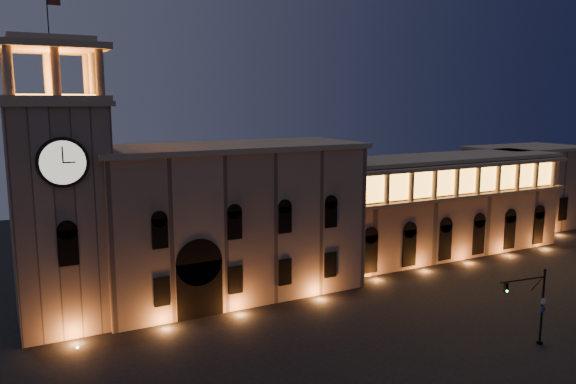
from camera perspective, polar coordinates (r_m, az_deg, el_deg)
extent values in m
plane|color=black|center=(51.21, 6.28, -16.89)|extent=(160.00, 160.00, 0.00)
cube|color=#8C715B|center=(66.03, -5.85, -3.04)|extent=(30.00, 12.00, 17.00)
cube|color=gray|center=(64.73, -5.98, 4.59)|extent=(30.80, 12.80, 0.60)
cube|color=black|center=(60.61, -9.13, -9.65)|extent=(5.00, 1.40, 6.00)
cylinder|color=black|center=(59.71, -9.21, -6.92)|extent=(5.00, 1.40, 5.00)
cube|color=orange|center=(60.50, -9.07, -9.88)|extent=(4.20, 0.20, 5.00)
cube|color=#8C715B|center=(60.22, -22.05, -2.46)|extent=(9.00, 9.00, 22.00)
cube|color=gray|center=(59.10, -22.72, 8.29)|extent=(9.80, 9.80, 0.50)
cylinder|color=black|center=(54.73, -21.91, 2.80)|extent=(4.60, 0.35, 4.60)
cylinder|color=beige|center=(54.59, -21.89, 2.79)|extent=(4.00, 0.12, 4.00)
cube|color=gray|center=(59.10, -22.75, 8.77)|extent=(9.40, 9.40, 0.50)
cube|color=orange|center=(59.10, -22.77, 9.07)|extent=(6.80, 6.80, 0.15)
cylinder|color=gray|center=(55.12, -26.52, 10.99)|extent=(0.76, 0.76, 4.20)
cylinder|color=gray|center=(55.38, -22.52, 11.24)|extent=(0.76, 0.76, 4.20)
cylinder|color=gray|center=(55.90, -18.57, 11.43)|extent=(0.76, 0.76, 4.20)
cylinder|color=gray|center=(62.71, -26.74, 10.65)|extent=(0.76, 0.76, 4.20)
cylinder|color=gray|center=(62.94, -23.22, 10.88)|extent=(0.76, 0.76, 4.20)
cylinder|color=gray|center=(63.39, -19.74, 11.06)|extent=(0.76, 0.76, 4.20)
cylinder|color=gray|center=(58.92, -26.64, 10.81)|extent=(0.76, 0.76, 4.20)
cylinder|color=gray|center=(59.64, -19.20, 11.24)|extent=(0.76, 0.76, 4.20)
cube|color=gray|center=(59.31, -23.05, 13.36)|extent=(9.80, 9.80, 0.60)
cube|color=gray|center=(59.36, -23.08, 13.94)|extent=(7.50, 7.50, 0.60)
cylinder|color=black|center=(59.62, -23.23, 16.13)|extent=(0.10, 0.10, 4.00)
plane|color=maroon|center=(59.88, -22.72, 17.49)|extent=(1.20, 0.00, 1.20)
cube|color=#876C56|center=(86.29, 15.03, -1.42)|extent=(40.00, 10.00, 14.00)
cube|color=gray|center=(85.28, 15.24, 3.38)|extent=(40.60, 10.60, 0.50)
cube|color=gray|center=(82.04, 17.71, -0.45)|extent=(40.00, 1.20, 0.40)
cube|color=gray|center=(81.45, 17.86, 2.53)|extent=(40.00, 1.40, 0.50)
cube|color=orange|center=(82.09, 17.51, 1.12)|extent=(38.00, 0.15, 3.60)
cylinder|color=gray|center=(70.05, 7.43, 0.13)|extent=(0.70, 0.70, 4.00)
cylinder|color=gray|center=(72.42, 10.01, 0.37)|extent=(0.70, 0.70, 4.00)
cylinder|color=gray|center=(74.92, 12.43, 0.59)|extent=(0.70, 0.70, 4.00)
cylinder|color=gray|center=(77.55, 14.68, 0.79)|extent=(0.70, 0.70, 4.00)
cylinder|color=gray|center=(80.30, 16.79, 0.98)|extent=(0.70, 0.70, 4.00)
cylinder|color=gray|center=(83.14, 18.75, 1.16)|extent=(0.70, 0.70, 4.00)
cylinder|color=gray|center=(86.08, 20.58, 1.32)|extent=(0.70, 0.70, 4.00)
cylinder|color=gray|center=(89.10, 22.29, 1.47)|extent=(0.70, 0.70, 4.00)
cylinder|color=gray|center=(92.20, 23.89, 1.61)|extent=(0.70, 0.70, 4.00)
cylinder|color=gray|center=(95.36, 25.38, 1.73)|extent=(0.70, 0.70, 4.00)
cube|color=#876C56|center=(109.20, 22.92, 0.36)|extent=(20.00, 12.00, 14.00)
cylinder|color=black|center=(58.10, 24.40, -10.67)|extent=(0.20, 0.20, 7.06)
cylinder|color=black|center=(59.30, 24.18, -13.75)|extent=(0.57, 0.57, 0.30)
sphere|color=black|center=(57.02, 24.65, -7.23)|extent=(0.28, 0.28, 0.28)
cylinder|color=black|center=(55.45, 22.77, -8.21)|extent=(5.02, 0.71, 0.12)
cube|color=black|center=(54.33, 21.26, -9.04)|extent=(0.33, 0.32, 0.86)
cylinder|color=#0CE53F|center=(54.30, 21.36, -9.36)|extent=(0.19, 0.10, 0.18)
cylinder|color=silver|center=(57.75, 24.52, -10.06)|extent=(0.61, 0.11, 0.61)
cylinder|color=navy|center=(58.01, 24.46, -10.82)|extent=(0.61, 0.11, 0.61)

